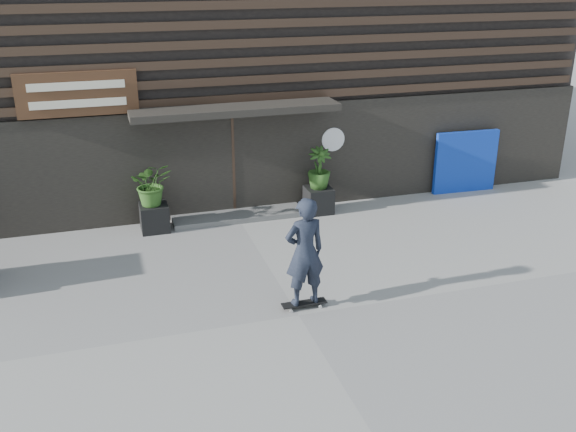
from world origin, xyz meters
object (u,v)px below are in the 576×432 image
object	(u,v)px
planter_pot_right	(319,200)
skateboarder	(305,252)
blue_tarp	(465,162)
planter_pot_left	(154,218)

from	to	relation	value
planter_pot_right	skateboarder	xyz separation A→B (m)	(-1.73, -4.18, 0.74)
planter_pot_right	blue_tarp	size ratio (longest dim) A/B	0.36
blue_tarp	planter_pot_right	bearing A→B (deg)	-173.65
planter_pot_left	skateboarder	world-z (taller)	skateboarder
planter_pot_left	planter_pot_right	distance (m)	3.80
blue_tarp	skateboarder	distance (m)	7.30
blue_tarp	planter_pot_left	bearing A→B (deg)	-175.72
planter_pot_left	skateboarder	bearing A→B (deg)	-63.65
planter_pot_left	blue_tarp	bearing A→B (deg)	2.20
skateboarder	planter_pot_right	bearing A→B (deg)	67.48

